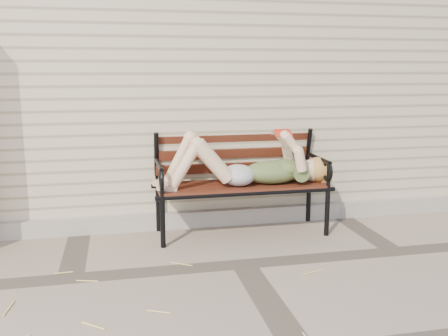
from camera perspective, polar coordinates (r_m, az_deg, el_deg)
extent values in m
plane|color=gray|center=(3.81, 2.25, -10.91)|extent=(80.00, 80.00, 0.00)
cube|color=beige|center=(6.48, -4.37, 11.81)|extent=(8.00, 4.00, 3.00)
cube|color=#9D968D|center=(4.68, -0.70, -5.67)|extent=(8.00, 0.10, 0.15)
cylinder|color=black|center=(4.10, -7.02, -6.13)|extent=(0.04, 0.04, 0.43)
cylinder|color=black|center=(4.51, -7.52, -4.51)|extent=(0.04, 0.04, 0.43)
cylinder|color=black|center=(4.45, 11.71, -4.89)|extent=(0.04, 0.04, 0.43)
cylinder|color=black|center=(4.83, 9.64, -3.51)|extent=(0.04, 0.04, 0.43)
cube|color=#572016|center=(4.36, 2.04, -2.02)|extent=(1.47, 0.47, 0.03)
cylinder|color=black|center=(4.16, 2.76, -2.95)|extent=(1.54, 0.04, 0.04)
cylinder|color=black|center=(4.57, 1.37, -1.64)|extent=(1.54, 0.04, 0.04)
torus|color=black|center=(4.59, 1.09, 4.76)|extent=(0.27, 0.03, 0.27)
ellipsoid|color=#093540|center=(4.38, 5.57, -0.45)|extent=(0.52, 0.30, 0.20)
ellipsoid|color=#093540|center=(4.41, 7.01, 0.04)|extent=(0.25, 0.29, 0.15)
ellipsoid|color=#B6B6BB|center=(4.30, 1.64, -0.82)|extent=(0.29, 0.33, 0.18)
sphere|color=#FFD1AB|center=(4.51, 10.13, -0.24)|extent=(0.21, 0.21, 0.21)
ellipsoid|color=tan|center=(4.53, 10.70, -0.16)|extent=(0.24, 0.25, 0.22)
cube|color=red|center=(4.35, 6.63, 4.33)|extent=(0.14, 0.02, 0.02)
cube|color=white|center=(4.31, 6.80, 3.92)|extent=(0.14, 0.08, 0.05)
cube|color=white|center=(4.39, 6.46, 4.06)|extent=(0.14, 0.08, 0.05)
cube|color=red|center=(4.31, 6.81, 3.97)|extent=(0.14, 0.09, 0.05)
cube|color=red|center=(4.39, 6.45, 4.11)|extent=(0.14, 0.09, 0.05)
cylinder|color=#E1CA6D|center=(3.19, 15.80, -15.81)|extent=(0.15, 0.11, 0.01)
cylinder|color=#E1CA6D|center=(3.72, 0.80, -11.34)|extent=(0.10, 0.12, 0.01)
cylinder|color=#E1CA6D|center=(3.15, 4.64, -15.83)|extent=(0.04, 0.20, 0.01)
cylinder|color=#E1CA6D|center=(2.94, -12.58, -18.12)|extent=(0.08, 0.08, 0.01)
cylinder|color=#E1CA6D|center=(3.72, -23.36, -12.36)|extent=(0.12, 0.09, 0.01)
cylinder|color=#E1CA6D|center=(3.72, -14.96, -11.77)|extent=(0.01, 0.17, 0.01)
cylinder|color=#E1CA6D|center=(3.92, 5.74, -10.23)|extent=(0.15, 0.11, 0.01)
cylinder|color=#E1CA6D|center=(3.57, -11.18, -12.59)|extent=(0.09, 0.12, 0.01)
cylinder|color=#E1CA6D|center=(3.60, -21.33, -12.95)|extent=(0.13, 0.16, 0.01)
cylinder|color=#E1CA6D|center=(3.59, -8.24, -12.33)|extent=(0.19, 0.03, 0.01)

